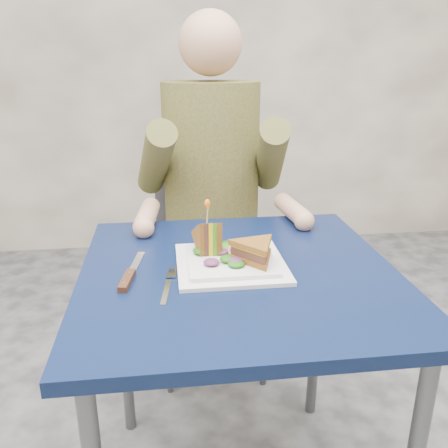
{
  "coord_description": "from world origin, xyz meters",
  "views": [
    {
      "loc": [
        -0.17,
        -1.02,
        1.21
      ],
      "look_at": [
        -0.03,
        0.07,
        0.82
      ],
      "focal_mm": 38.0,
      "sensor_mm": 36.0,
      "label": 1
    }
  ],
  "objects": [
    {
      "name": "lettuce_spill",
      "position": [
        -0.01,
        0.03,
        0.76
      ],
      "size": [
        0.15,
        0.13,
        0.02
      ],
      "primitive_type": null,
      "color": "#337A14",
      "rests_on": "plate"
    },
    {
      "name": "diner",
      "position": [
        -0.0,
        0.62,
        0.91
      ],
      "size": [
        0.54,
        0.59,
        0.74
      ],
      "color": "brown",
      "rests_on": "chair"
    },
    {
      "name": "fork",
      "position": [
        -0.17,
        -0.07,
        0.73
      ],
      "size": [
        0.04,
        0.18,
        0.01
      ],
      "color": "silver",
      "rests_on": "table"
    },
    {
      "name": "sandwich_upright",
      "position": [
        -0.07,
        0.07,
        0.78
      ],
      "size": [
        0.08,
        0.12,
        0.12
      ],
      "color": "brown",
      "rests_on": "plate"
    },
    {
      "name": "toothpick_frill",
      "position": [
        -0.07,
        0.07,
        0.88
      ],
      "size": [
        0.01,
        0.01,
        0.02
      ],
      "primitive_type": "ellipsoid",
      "color": "orange",
      "rests_on": "sandwich_upright"
    },
    {
      "name": "back_wall",
      "position": [
        0.0,
        2.0,
        1.4
      ],
      "size": [
        4.0,
        0.02,
        2.8
      ],
      "primitive_type": "cube",
      "color": "#A69989",
      "rests_on": "ground"
    },
    {
      "name": "plate",
      "position": [
        -0.02,
        0.02,
        0.74
      ],
      "size": [
        0.26,
        0.26,
        0.02
      ],
      "color": "white",
      "rests_on": "table"
    },
    {
      "name": "knife",
      "position": [
        -0.26,
        -0.02,
        0.74
      ],
      "size": [
        0.05,
        0.22,
        0.02
      ],
      "color": "silver",
      "rests_on": "table"
    },
    {
      "name": "toothpick",
      "position": [
        -0.07,
        0.07,
        0.85
      ],
      "size": [
        0.01,
        0.01,
        0.06
      ],
      "primitive_type": "cylinder",
      "rotation": [
        0.14,
        0.07,
        0.0
      ],
      "color": "tan",
      "rests_on": "sandwich_upright"
    },
    {
      "name": "onion_ring",
      "position": [
        -0.0,
        0.03,
        0.77
      ],
      "size": [
        0.04,
        0.04,
        0.02
      ],
      "primitive_type": "torus",
      "rotation": [
        0.44,
        0.0,
        0.0
      ],
      "color": "#9E4C7A",
      "rests_on": "plate"
    },
    {
      "name": "table",
      "position": [
        0.0,
        0.0,
        0.65
      ],
      "size": [
        0.75,
        0.75,
        0.73
      ],
      "color": "black",
      "rests_on": "ground"
    },
    {
      "name": "sandwich_flat",
      "position": [
        0.04,
        -0.0,
        0.78
      ],
      "size": [
        0.19,
        0.19,
        0.05
      ],
      "color": "brown",
      "rests_on": "plate"
    },
    {
      "name": "chair",
      "position": [
        0.0,
        0.73,
        0.54
      ],
      "size": [
        0.42,
        0.4,
        0.93
      ],
      "color": "#47474C",
      "rests_on": "ground"
    }
  ]
}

